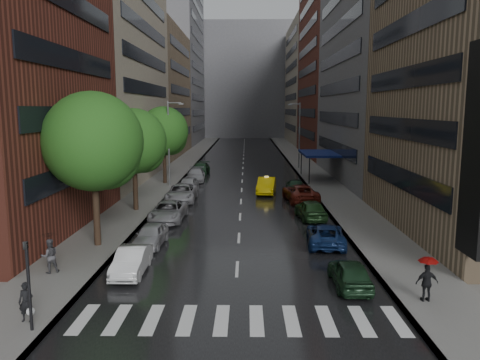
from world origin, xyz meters
The scene contains 21 objects.
ground centered at (0.00, 0.00, 0.00)m, with size 220.00×220.00×0.00m, color gray.
road centered at (0.00, 50.00, 0.01)m, with size 14.00×140.00×0.01m, color black.
sidewalk_left centered at (-9.00, 50.00, 0.07)m, with size 4.00×140.00×0.15m, color gray.
sidewalk_right centered at (9.00, 50.00, 0.07)m, with size 4.00×140.00×0.15m, color gray.
crosswalk centered at (0.20, -2.00, 0.01)m, with size 13.15×2.80×0.01m.
buildings_left centered at (-15.00, 58.79, 15.99)m, with size 8.00×108.00×38.00m.
buildings_right centered at (15.00, 56.70, 15.03)m, with size 8.05×109.10×36.00m.
building_far centered at (0.00, 118.00, 16.00)m, with size 40.00×14.00×32.00m, color slate.
tree_near centered at (-8.60, 7.85, 6.46)m, with size 5.92×5.92×9.43m.
tree_mid centered at (-8.60, 17.86, 5.77)m, with size 5.29×5.29×8.43m.
tree_far centered at (-8.60, 31.75, 5.90)m, with size 5.41×5.41×8.62m.
taxi centered at (2.49, 26.13, 0.80)m, with size 1.69×4.83×1.59m, color yellow.
parked_cars_left centered at (-5.40, 22.99, 0.73)m, with size 2.58×41.03×1.54m.
parked_cars_right centered at (5.40, 16.19, 0.73)m, with size 3.18×29.31×1.57m.
ped_bag_walker centered at (-8.10, -2.52, 0.91)m, with size 0.65×0.45×1.58m.
ped_black_umbrella centered at (-9.46, 2.94, 1.38)m, with size 1.07×1.01×2.09m.
ped_red_umbrella centered at (8.28, -0.35, 1.33)m, with size 0.98×0.82×2.01m.
traffic_light centered at (-7.60, -3.24, 2.23)m, with size 0.18×0.15×3.45m.
street_lamp_left centered at (-7.72, 30.00, 4.89)m, with size 1.74×0.22×9.00m.
street_lamp_right centered at (7.72, 45.00, 4.89)m, with size 1.74×0.22×9.00m.
awning centered at (8.98, 35.00, 3.13)m, with size 4.00×8.00×3.12m.
Camera 1 is at (0.47, -19.68, 8.44)m, focal length 35.00 mm.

